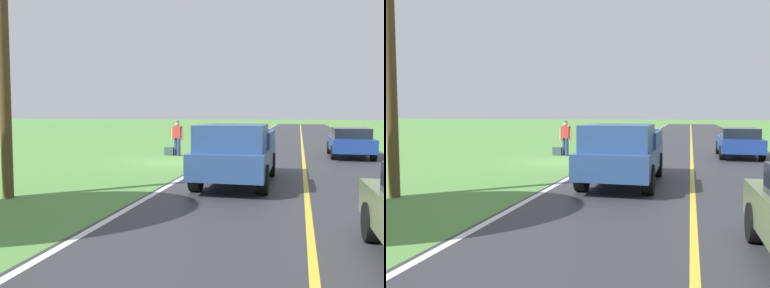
# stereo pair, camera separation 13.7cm
# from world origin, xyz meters

# --- Properties ---
(ground_plane) EXTENTS (200.00, 200.00, 0.00)m
(ground_plane) POSITION_xyz_m (0.00, 0.00, 0.00)
(ground_plane) COLOR #568E42
(road_surface) EXTENTS (8.20, 120.00, 0.00)m
(road_surface) POSITION_xyz_m (-5.17, 0.00, 0.00)
(road_surface) COLOR #333338
(road_surface) RESTS_ON ground
(lane_edge_line) EXTENTS (0.16, 117.60, 0.00)m
(lane_edge_line) POSITION_xyz_m (-1.25, 0.00, 0.01)
(lane_edge_line) COLOR silver
(lane_edge_line) RESTS_ON ground
(lane_centre_line) EXTENTS (0.14, 117.60, 0.00)m
(lane_centre_line) POSITION_xyz_m (-5.17, 0.00, 0.01)
(lane_centre_line) COLOR gold
(lane_centre_line) RESTS_ON ground
(hitchhiker_walking) EXTENTS (0.62, 0.53, 1.75)m
(hitchhiker_walking) POSITION_xyz_m (0.90, -2.50, 0.98)
(hitchhiker_walking) COLOR navy
(hitchhiker_walking) RESTS_ON ground
(suitcase_carried) EXTENTS (0.47, 0.23, 0.41)m
(suitcase_carried) POSITION_xyz_m (1.32, -2.45, 0.20)
(suitcase_carried) COLOR #384C56
(suitcase_carried) RESTS_ON ground
(pickup_truck_passing) EXTENTS (2.11, 5.41, 1.82)m
(pickup_truck_passing) POSITION_xyz_m (-3.14, 5.13, 0.97)
(pickup_truck_passing) COLOR #2D4C84
(pickup_truck_passing) RESTS_ON ground
(sedan_near_oncoming) EXTENTS (1.94, 4.41, 1.41)m
(sedan_near_oncoming) POSITION_xyz_m (-7.35, -3.85, 0.75)
(sedan_near_oncoming) COLOR navy
(sedan_near_oncoming) RESTS_ON ground
(utility_pole_roadside) EXTENTS (0.28, 0.28, 8.74)m
(utility_pole_roadside) POSITION_xyz_m (2.19, 8.55, 4.37)
(utility_pole_roadside) COLOR brown
(utility_pole_roadside) RESTS_ON ground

